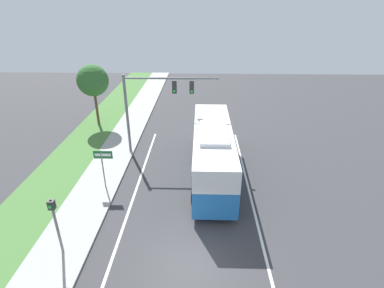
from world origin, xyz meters
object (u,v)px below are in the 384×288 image
object	(u,v)px
bus	(213,149)
street_sign	(103,162)
signal_gantry	(155,98)
pedestrian_signal	(55,219)

from	to	relation	value
bus	street_sign	size ratio (longest dim) A/B	3.87
bus	signal_gantry	bearing A→B (deg)	142.80
pedestrian_signal	signal_gantry	bearing A→B (deg)	73.60
signal_gantry	street_sign	xyz separation A→B (m)	(-2.62, -5.01, -2.55)
signal_gantry	pedestrian_signal	xyz separation A→B (m)	(-3.11, -10.57, -2.38)
pedestrian_signal	street_sign	distance (m)	5.59
signal_gantry	pedestrian_signal	world-z (taller)	signal_gantry
signal_gantry	street_sign	bearing A→B (deg)	-117.61
bus	street_sign	distance (m)	7.06
signal_gantry	street_sign	size ratio (longest dim) A/B	2.54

